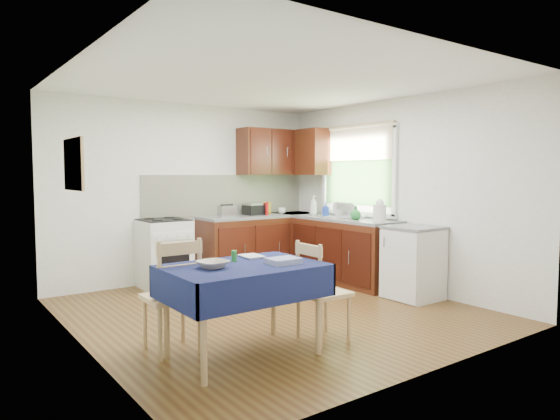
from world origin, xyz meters
TOP-DOWN VIEW (x-y plane):
  - floor at (0.00, 0.00)m, footprint 4.20×4.20m
  - ceiling at (0.00, 0.00)m, footprint 4.00×4.20m
  - wall_back at (0.00, 2.10)m, footprint 4.00×0.02m
  - wall_front at (0.00, -2.10)m, footprint 4.00×0.02m
  - wall_left at (-2.00, 0.00)m, footprint 0.02×4.20m
  - wall_right at (2.00, 0.00)m, footprint 0.02×4.20m
  - base_cabinets at (1.36, 1.26)m, footprint 1.90×2.30m
  - worktop_back at (1.05, 1.80)m, footprint 1.90×0.60m
  - worktop_right at (1.70, 0.65)m, footprint 0.60×1.70m
  - worktop_corner at (1.70, 1.80)m, footprint 0.60×0.60m
  - splashback at (0.65, 2.08)m, footprint 2.70×0.02m
  - upper_cabinets at (1.52, 1.80)m, footprint 1.20×0.85m
  - stove at (-0.50, 1.80)m, footprint 0.60×0.61m
  - window at (1.97, 0.70)m, footprint 0.04×1.48m
  - fridge at (1.70, -0.55)m, footprint 0.58×0.60m
  - corkboard at (-1.97, 0.30)m, footprint 0.04×0.62m
  - dining_table at (-0.98, -0.98)m, footprint 1.27×0.86m
  - chair_far at (-1.41, -0.56)m, footprint 0.44×0.44m
  - chair_near at (-0.22, -1.05)m, footprint 0.41×0.41m
  - toaster at (0.44, 1.75)m, footprint 0.24×0.15m
  - sandwich_press at (0.98, 1.85)m, footprint 0.31×0.27m
  - sauce_bottle at (1.08, 1.68)m, footprint 0.05×0.05m
  - yellow_packet at (1.25, 1.96)m, footprint 0.15×0.12m
  - dish_rack at (1.73, 0.69)m, footprint 0.46×0.35m
  - kettle at (1.71, 0.01)m, footprint 0.17×0.17m
  - cup at (1.41, 1.75)m, footprint 0.13×0.13m
  - soap_bottle_a at (1.70, 1.35)m, footprint 0.16×0.16m
  - soap_bottle_b at (1.68, 1.03)m, footprint 0.13×0.13m
  - soap_bottle_c at (1.63, 0.37)m, footprint 0.18×0.18m
  - plate_bowl at (-1.25, -0.96)m, footprint 0.28×0.28m
  - book at (-0.81, -0.70)m, footprint 0.19×0.25m
  - spice_jar at (-0.96, -0.80)m, footprint 0.05×0.05m
  - tea_towel at (-0.68, -1.13)m, footprint 0.27×0.21m

SIDE VIEW (x-z plane):
  - floor at x=0.00m, z-range 0.00..0.00m
  - base_cabinets at x=1.36m, z-range 0.00..0.86m
  - fridge at x=1.70m, z-range 0.00..0.88m
  - stove at x=-0.50m, z-range 0.00..0.92m
  - chair_near at x=-0.22m, z-range 0.03..0.94m
  - chair_far at x=-1.41m, z-range 0.03..1.01m
  - dining_table at x=-0.98m, z-range 0.28..1.05m
  - book at x=-0.81m, z-range 0.77..0.79m
  - tea_towel at x=-0.68m, z-range 0.77..0.81m
  - plate_bowl at x=-1.25m, z-range 0.77..0.83m
  - spice_jar at x=-0.96m, z-range 0.77..0.86m
  - worktop_back at x=1.05m, z-range 0.86..0.90m
  - worktop_right at x=1.70m, z-range 0.86..0.90m
  - worktop_corner at x=1.70m, z-range 0.86..0.90m
  - dish_rack at x=1.73m, z-range 0.82..1.04m
  - cup at x=1.41m, z-range 0.90..1.00m
  - toaster at x=0.44m, z-range 0.89..1.07m
  - sandwich_press at x=0.98m, z-range 0.90..1.08m
  - yellow_packet at x=1.25m, z-range 0.90..1.08m
  - soap_bottle_c at x=1.63m, z-range 0.90..1.09m
  - sauce_bottle at x=1.08m, z-range 0.90..1.10m
  - soap_bottle_b at x=1.68m, z-range 0.90..1.10m
  - kettle at x=1.71m, z-range 0.88..1.17m
  - soap_bottle_a at x=1.70m, z-range 0.90..1.19m
  - splashback at x=0.65m, z-range 0.90..1.50m
  - wall_back at x=0.00m, z-range 0.00..2.50m
  - wall_front at x=0.00m, z-range 0.00..2.50m
  - wall_left at x=-2.00m, z-range 0.00..2.50m
  - wall_right at x=2.00m, z-range 0.00..2.50m
  - corkboard at x=-1.97m, z-range 1.36..1.83m
  - window at x=1.97m, z-range 1.02..2.28m
  - upper_cabinets at x=1.52m, z-range 1.50..2.20m
  - ceiling at x=0.00m, z-range 2.49..2.51m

